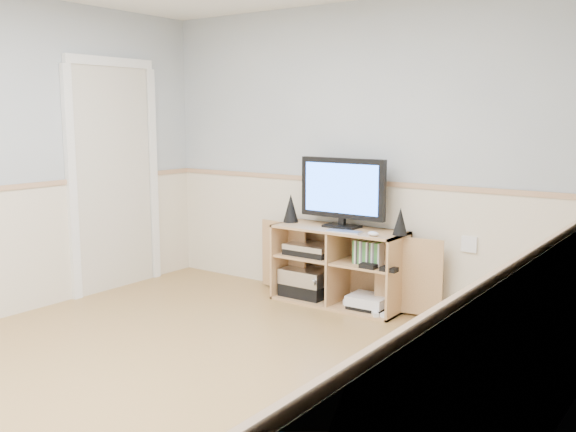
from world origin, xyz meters
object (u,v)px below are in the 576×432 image
object	(u,v)px
media_cabinet	(342,265)
monitor	(342,190)
game_consoles	(368,302)
keyboard	(344,232)

from	to	relation	value
media_cabinet	monitor	xyz separation A→B (m)	(-0.00, -0.00, 0.63)
monitor	game_consoles	size ratio (longest dim) A/B	1.73
monitor	game_consoles	distance (m)	0.94
game_consoles	keyboard	bearing A→B (deg)	-141.05
monitor	keyboard	size ratio (longest dim) A/B	2.71
monitor	game_consoles	xyz separation A→B (m)	(0.29, -0.06, -0.89)
media_cabinet	monitor	world-z (taller)	monitor
game_consoles	media_cabinet	bearing A→B (deg)	167.46
media_cabinet	keyboard	bearing A→B (deg)	-55.39
keyboard	game_consoles	world-z (taller)	keyboard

